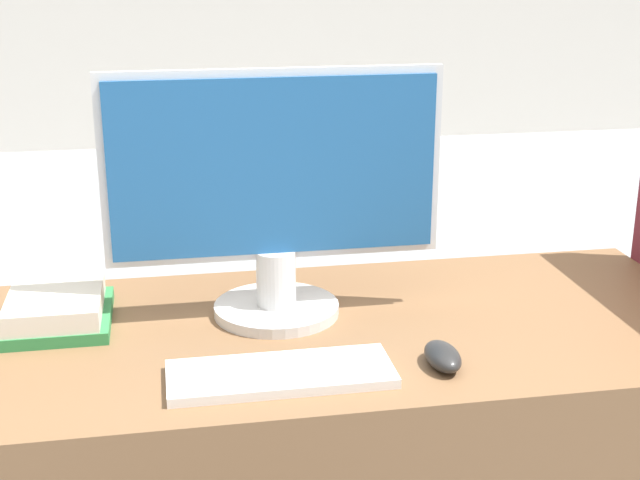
{
  "coord_description": "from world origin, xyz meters",
  "views": [
    {
      "loc": [
        -0.32,
        -1.13,
        1.41
      ],
      "look_at": [
        -0.06,
        0.28,
        0.94
      ],
      "focal_mm": 50.0,
      "sensor_mm": 36.0,
      "label": 1
    }
  ],
  "objects": [
    {
      "name": "keyboard",
      "position": [
        -0.15,
        0.13,
        0.77
      ],
      "size": [
        0.36,
        0.13,
        0.02
      ],
      "color": "white",
      "rests_on": "desk"
    },
    {
      "name": "book_stack",
      "position": [
        -0.52,
        0.41,
        0.79
      ],
      "size": [
        0.19,
        0.23,
        0.06
      ],
      "color": "#2D7F42",
      "rests_on": "desk"
    },
    {
      "name": "mouse",
      "position": [
        0.11,
        0.12,
        0.78
      ],
      "size": [
        0.05,
        0.1,
        0.04
      ],
      "color": "#262626",
      "rests_on": "desk"
    },
    {
      "name": "monitor",
      "position": [
        -0.13,
        0.39,
        1.0
      ],
      "size": [
        0.61,
        0.23,
        0.45
      ],
      "color": "silver",
      "rests_on": "desk"
    }
  ]
}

